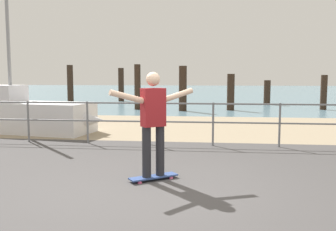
# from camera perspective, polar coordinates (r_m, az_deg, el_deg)

# --- Properties ---
(ground_plane) EXTENTS (24.00, 10.00, 0.04)m
(ground_plane) POSITION_cam_1_polar(r_m,az_deg,el_deg) (4.61, -3.68, -15.24)
(ground_plane) COLOR #474444
(ground_plane) RESTS_ON ground
(beach_strip) EXTENTS (24.00, 6.00, 0.04)m
(beach_strip) POSITION_cam_1_polar(r_m,az_deg,el_deg) (12.36, 2.96, -1.72)
(beach_strip) COLOR tan
(beach_strip) RESTS_ON ground
(sea_surface) EXTENTS (72.00, 50.00, 0.04)m
(sea_surface) POSITION_cam_1_polar(r_m,az_deg,el_deg) (40.26, 5.53, 3.66)
(sea_surface) COLOR slate
(sea_surface) RESTS_ON ground
(railing_fence) EXTENTS (12.34, 0.05, 1.05)m
(railing_fence) POSITION_cam_1_polar(r_m,az_deg,el_deg) (9.00, -2.92, -0.17)
(railing_fence) COLOR slate
(railing_fence) RESTS_ON ground
(sailboat) EXTENTS (5.06, 2.11, 4.71)m
(sailboat) POSITION_cam_1_polar(r_m,az_deg,el_deg) (11.86, -21.08, 0.08)
(sailboat) COLOR silver
(sailboat) RESTS_ON ground
(skateboard) EXTENTS (0.76, 0.63, 0.08)m
(skateboard) POSITION_cam_1_polar(r_m,az_deg,el_deg) (6.03, -2.23, -9.37)
(skateboard) COLOR #334C8C
(skateboard) RESTS_ON ground
(skateboarder) EXTENTS (1.22, 0.92, 1.65)m
(skateboarder) POSITION_cam_1_polar(r_m,az_deg,el_deg) (5.85, -2.27, -0.37)
(skateboarder) COLOR #26262B
(skateboarder) RESTS_ON skateboard
(groyne_post_0) EXTENTS (0.35, 0.35, 2.31)m
(groyne_post_0) POSITION_cam_1_polar(r_m,az_deg,el_deg) (22.51, -14.72, 4.54)
(groyne_post_0) COLOR #332319
(groyne_post_0) RESTS_ON ground
(groyne_post_1) EXTENTS (0.37, 0.37, 2.19)m
(groyne_post_1) POSITION_cam_1_polar(r_m,az_deg,el_deg) (24.75, -7.18, 4.68)
(groyne_post_1) COLOR #332319
(groyne_post_1) RESTS_ON ground
(groyne_post_2) EXTENTS (0.31, 0.31, 2.24)m
(groyne_post_2) POSITION_cam_1_polar(r_m,az_deg,el_deg) (18.48, -4.69, 4.33)
(groyne_post_2) COLOR #332319
(groyne_post_2) RESTS_ON ground
(groyne_post_3) EXTENTS (0.37, 0.37, 2.15)m
(groyne_post_3) POSITION_cam_1_polar(r_m,az_deg,el_deg) (17.69, 2.27, 4.12)
(groyne_post_3) COLOR #332319
(groyne_post_3) RESTS_ON ground
(groyne_post_4) EXTENTS (0.36, 0.36, 1.77)m
(groyne_post_4) POSITION_cam_1_polar(r_m,az_deg,el_deg) (18.30, 9.56, 3.52)
(groyne_post_4) COLOR #332319
(groyne_post_4) RESTS_ON ground
(groyne_post_5) EXTENTS (0.38, 0.38, 1.43)m
(groyne_post_5) POSITION_cam_1_polar(r_m,az_deg,el_deg) (22.35, 14.91, 3.40)
(groyne_post_5) COLOR #332319
(groyne_post_5) RESTS_ON ground
(groyne_post_6) EXTENTS (0.31, 0.31, 1.72)m
(groyne_post_6) POSITION_cam_1_polar(r_m,az_deg,el_deg) (19.85, 22.70, 3.26)
(groyne_post_6) COLOR #332319
(groyne_post_6) RESTS_ON ground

